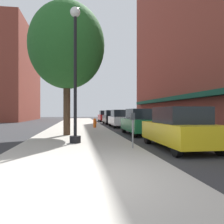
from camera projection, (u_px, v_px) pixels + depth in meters
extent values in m
plane|color=#2D2D30|center=(118.00, 126.00, 23.06)|extent=(90.00, 90.00, 0.00)
cube|color=#A8A399|center=(78.00, 126.00, 23.48)|extent=(4.80, 50.00, 0.12)
cube|color=brown|center=(200.00, 21.00, 28.58)|extent=(6.00, 40.00, 25.48)
cube|color=#144C38|center=(175.00, 98.00, 28.11)|extent=(0.90, 34.00, 0.50)
cube|color=brown|center=(14.00, 75.00, 39.71)|extent=(6.00, 18.00, 15.63)
cylinder|color=black|center=(75.00, 139.00, 10.03)|extent=(0.48, 0.48, 0.30)
cylinder|color=black|center=(75.00, 76.00, 10.02)|extent=(0.14, 0.14, 5.20)
sphere|color=silver|center=(75.00, 12.00, 10.02)|extent=(0.44, 0.44, 0.44)
cylinder|color=#E05614|center=(95.00, 124.00, 19.84)|extent=(0.26, 0.26, 0.62)
sphere|color=#E05614|center=(95.00, 120.00, 19.84)|extent=(0.24, 0.24, 0.24)
cylinder|color=#E05614|center=(96.00, 123.00, 19.86)|extent=(0.12, 0.10, 0.10)
cylinder|color=slate|center=(133.00, 134.00, 8.59)|extent=(0.06, 0.06, 1.05)
cube|color=#33383D|center=(133.00, 116.00, 8.58)|extent=(0.14, 0.09, 0.26)
cylinder|color=#422D1E|center=(67.00, 104.00, 13.43)|extent=(0.40, 0.40, 3.57)
ellipsoid|color=#235B23|center=(67.00, 45.00, 13.43)|extent=(4.38, 4.38, 5.04)
cylinder|color=black|center=(148.00, 137.00, 10.67)|extent=(0.22, 0.64, 0.64)
cylinder|color=black|center=(180.00, 136.00, 10.90)|extent=(0.22, 0.64, 0.64)
cylinder|color=black|center=(177.00, 147.00, 7.51)|extent=(0.22, 0.64, 0.64)
cylinder|color=black|center=(221.00, 146.00, 7.73)|extent=(0.22, 0.64, 0.64)
cube|color=gold|center=(179.00, 133.00, 9.20)|extent=(1.80, 4.30, 0.76)
cube|color=black|center=(180.00, 115.00, 9.05)|extent=(1.56, 2.20, 0.64)
cylinder|color=black|center=(124.00, 128.00, 16.35)|extent=(0.22, 0.64, 0.64)
cylinder|color=black|center=(145.00, 128.00, 16.57)|extent=(0.22, 0.64, 0.64)
cylinder|color=black|center=(135.00, 132.00, 13.18)|extent=(0.22, 0.64, 0.64)
cylinder|color=black|center=(161.00, 132.00, 13.40)|extent=(0.22, 0.64, 0.64)
cube|color=#196638|center=(140.00, 125.00, 14.88)|extent=(1.80, 4.30, 0.76)
cube|color=black|center=(141.00, 114.00, 14.73)|extent=(1.56, 2.20, 0.64)
cylinder|color=black|center=(110.00, 123.00, 23.59)|extent=(0.22, 0.64, 0.64)
cylinder|color=black|center=(125.00, 123.00, 23.82)|extent=(0.22, 0.64, 0.64)
cylinder|color=black|center=(115.00, 125.00, 20.42)|extent=(0.22, 0.64, 0.64)
cylinder|color=black|center=(132.00, 125.00, 20.65)|extent=(0.22, 0.64, 0.64)
cube|color=silver|center=(120.00, 120.00, 22.12)|extent=(1.80, 4.30, 0.76)
cube|color=black|center=(120.00, 113.00, 21.97)|extent=(1.56, 2.20, 0.64)
cylinder|color=black|center=(104.00, 121.00, 29.47)|extent=(0.22, 0.64, 0.64)
cylinder|color=black|center=(116.00, 121.00, 29.70)|extent=(0.22, 0.64, 0.64)
cylinder|color=black|center=(107.00, 122.00, 26.31)|extent=(0.22, 0.64, 0.64)
cylinder|color=black|center=(120.00, 122.00, 26.53)|extent=(0.22, 0.64, 0.64)
cube|color=black|center=(111.00, 119.00, 28.00)|extent=(1.80, 4.30, 0.76)
cube|color=black|center=(112.00, 113.00, 27.85)|extent=(1.56, 2.20, 0.64)
cylinder|color=black|center=(99.00, 119.00, 36.35)|extent=(0.22, 0.64, 0.64)
cylinder|color=black|center=(109.00, 119.00, 36.57)|extent=(0.22, 0.64, 0.64)
cylinder|color=black|center=(101.00, 120.00, 33.18)|extent=(0.22, 0.64, 0.64)
cylinder|color=black|center=(112.00, 120.00, 33.41)|extent=(0.22, 0.64, 0.64)
cube|color=red|center=(105.00, 117.00, 34.88)|extent=(1.80, 4.30, 0.76)
cube|color=black|center=(105.00, 113.00, 34.73)|extent=(1.56, 2.20, 0.64)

